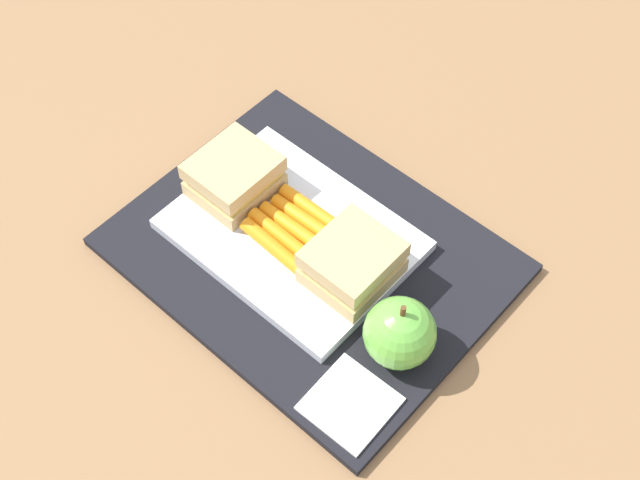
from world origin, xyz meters
TOP-DOWN VIEW (x-y plane):
  - ground_plane at (0.00, 0.00)m, footprint 2.40×2.40m
  - lunchbag_mat at (0.00, 0.00)m, footprint 0.36×0.28m
  - food_tray at (-0.03, 0.00)m, footprint 0.23×0.17m
  - sandwich_half_left at (-0.10, 0.00)m, footprint 0.07×0.08m
  - sandwich_half_right at (0.05, 0.00)m, footprint 0.07×0.08m
  - carrot_sticks_bundle at (-0.03, 0.00)m, footprint 0.08×0.07m
  - apple at (0.13, -0.03)m, footprint 0.07×0.07m
  - paper_napkin at (0.14, -0.10)m, footprint 0.07×0.07m

SIDE VIEW (x-z plane):
  - ground_plane at x=0.00m, z-range 0.00..0.00m
  - lunchbag_mat at x=0.00m, z-range 0.00..0.01m
  - paper_napkin at x=0.14m, z-range 0.01..0.01m
  - food_tray at x=-0.03m, z-range 0.01..0.02m
  - carrot_sticks_bundle at x=-0.03m, z-range 0.02..0.04m
  - apple at x=0.13m, z-range 0.00..0.08m
  - sandwich_half_left at x=-0.10m, z-range 0.02..0.07m
  - sandwich_half_right at x=0.05m, z-range 0.02..0.07m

